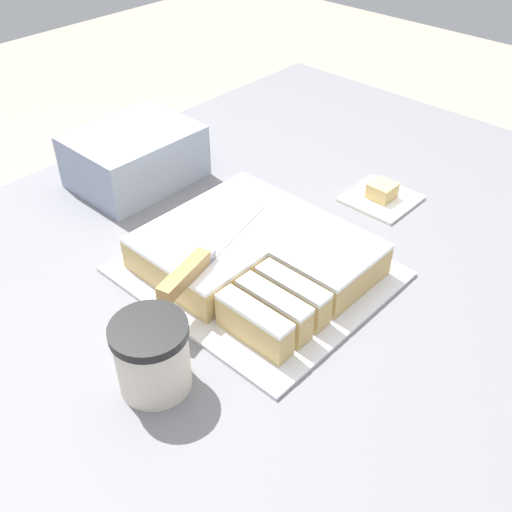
{
  "coord_description": "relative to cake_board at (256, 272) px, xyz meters",
  "views": [
    {
      "loc": [
        -0.58,
        -0.48,
        1.51
      ],
      "look_at": [
        -0.05,
        0.01,
        0.94
      ],
      "focal_mm": 42.0,
      "sensor_mm": 36.0,
      "label": 1
    }
  ],
  "objects": [
    {
      "name": "paper_napkin",
      "position": [
        0.31,
        -0.03,
        0.0
      ],
      "size": [
        0.12,
        0.12,
        0.01
      ],
      "color": "white",
      "rests_on": "countertop"
    },
    {
      "name": "storage_box",
      "position": [
        0.05,
        0.36,
        0.05
      ],
      "size": [
        0.23,
        0.18,
        0.1
      ],
      "color": "#8C99B2",
      "rests_on": "countertop"
    },
    {
      "name": "countertop",
      "position": [
        0.05,
        -0.01,
        -0.46
      ],
      "size": [
        1.4,
        1.1,
        0.91
      ],
      "color": "slate",
      "rests_on": "ground_plane"
    },
    {
      "name": "knife",
      "position": [
        -0.11,
        0.02,
        0.07
      ],
      "size": [
        0.27,
        0.09,
        0.02
      ],
      "rotation": [
        0.0,
        0.0,
        0.25
      ],
      "color": "silver",
      "rests_on": "cake"
    },
    {
      "name": "coffee_cup",
      "position": [
        -0.25,
        -0.06,
        0.05
      ],
      "size": [
        0.1,
        0.1,
        0.1
      ],
      "color": "beige",
      "rests_on": "countertop"
    },
    {
      "name": "brownie",
      "position": [
        0.31,
        -0.03,
        0.02
      ],
      "size": [
        0.04,
        0.04,
        0.03
      ],
      "color": "tan",
      "rests_on": "paper_napkin"
    },
    {
      "name": "cake",
      "position": [
        0.0,
        0.01,
        0.03
      ],
      "size": [
        0.27,
        0.32,
        0.06
      ],
      "color": "tan",
      "rests_on": "cake_board"
    },
    {
      "name": "cake_board",
      "position": [
        0.0,
        0.0,
        0.0
      ],
      "size": [
        0.33,
        0.38,
        0.01
      ],
      "color": "silver",
      "rests_on": "countertop"
    }
  ]
}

